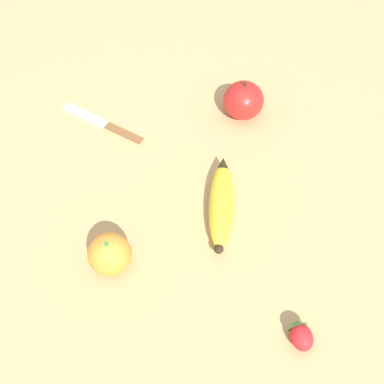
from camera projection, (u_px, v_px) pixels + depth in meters
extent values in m
plane|color=tan|center=(162.00, 203.00, 0.81)|extent=(3.00, 3.00, 0.00)
ellipsoid|color=yellow|center=(221.00, 204.00, 0.79)|extent=(0.05, 0.18, 0.04)
cone|color=#2D2314|center=(223.00, 164.00, 0.83)|extent=(0.02, 0.03, 0.03)
sphere|color=#2D2314|center=(219.00, 249.00, 0.74)|extent=(0.02, 0.02, 0.02)
sphere|color=orange|center=(110.00, 254.00, 0.72)|extent=(0.07, 0.07, 0.07)
cylinder|color=#3D8438|center=(106.00, 244.00, 0.69)|extent=(0.01, 0.01, 0.00)
ellipsoid|color=red|center=(301.00, 337.00, 0.66)|extent=(0.05, 0.05, 0.03)
cone|color=#3D8438|center=(296.00, 324.00, 0.67)|extent=(0.03, 0.02, 0.03)
ellipsoid|color=red|center=(243.00, 100.00, 0.91)|extent=(0.08, 0.08, 0.07)
cylinder|color=#4C3319|center=(246.00, 84.00, 0.87)|extent=(0.00, 0.00, 0.01)
cube|color=silver|center=(85.00, 115.00, 0.93)|extent=(0.11, 0.06, 0.00)
cube|color=brown|center=(124.00, 132.00, 0.90)|extent=(0.09, 0.05, 0.01)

